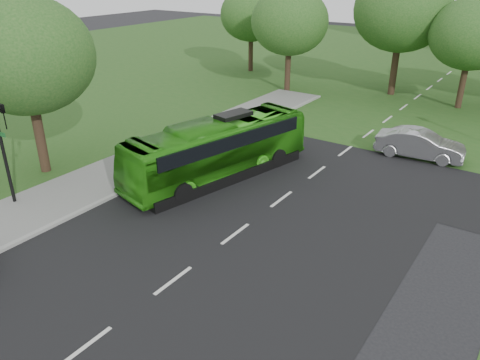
{
  "coord_description": "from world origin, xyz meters",
  "views": [
    {
      "loc": [
        10.06,
        -12.24,
        10.68
      ],
      "look_at": [
        -1.05,
        3.89,
        1.6
      ],
      "focal_mm": 35.0,
      "sensor_mm": 36.0,
      "label": 1
    }
  ],
  "objects_px": {
    "tree_park_f": "(251,15)",
    "tree_park_a": "(290,22)",
    "bus": "(218,149)",
    "sedan": "(420,144)",
    "traffic_light": "(3,141)",
    "tree_side_near": "(24,56)",
    "tree_park_c": "(472,34)",
    "tree_park_b": "(402,11)"
  },
  "relations": [
    {
      "from": "tree_park_f",
      "to": "tree_park_a",
      "type": "bearing_deg",
      "value": -35.73
    },
    {
      "from": "bus",
      "to": "sedan",
      "type": "distance_m",
      "value": 12.31
    },
    {
      "from": "bus",
      "to": "traffic_light",
      "type": "bearing_deg",
      "value": -112.65
    },
    {
      "from": "bus",
      "to": "traffic_light",
      "type": "height_order",
      "value": "traffic_light"
    },
    {
      "from": "tree_side_near",
      "to": "bus",
      "type": "distance_m",
      "value": 10.97
    },
    {
      "from": "tree_park_a",
      "to": "tree_park_c",
      "type": "distance_m",
      "value": 14.56
    },
    {
      "from": "tree_park_f",
      "to": "sedan",
      "type": "xyz_separation_m",
      "value": [
        22.24,
        -15.28,
        -5.02
      ]
    },
    {
      "from": "tree_park_c",
      "to": "tree_park_f",
      "type": "bearing_deg",
      "value": 173.57
    },
    {
      "from": "tree_park_a",
      "to": "tree_park_f",
      "type": "relative_size",
      "value": 1.04
    },
    {
      "from": "sedan",
      "to": "tree_park_c",
      "type": "bearing_deg",
      "value": -4.12
    },
    {
      "from": "tree_park_a",
      "to": "tree_park_c",
      "type": "height_order",
      "value": "tree_park_a"
    },
    {
      "from": "sedan",
      "to": "traffic_light",
      "type": "relative_size",
      "value": 0.9
    },
    {
      "from": "tree_park_c",
      "to": "traffic_light",
      "type": "distance_m",
      "value": 33.36
    },
    {
      "from": "tree_park_f",
      "to": "traffic_light",
      "type": "relative_size",
      "value": 1.52
    },
    {
      "from": "sedan",
      "to": "tree_park_a",
      "type": "bearing_deg",
      "value": 50.45
    },
    {
      "from": "tree_park_a",
      "to": "bus",
      "type": "bearing_deg",
      "value": -71.61
    },
    {
      "from": "tree_park_b",
      "to": "tree_side_near",
      "type": "height_order",
      "value": "tree_park_b"
    },
    {
      "from": "tree_side_near",
      "to": "tree_park_a",
      "type": "bearing_deg",
      "value": 84.69
    },
    {
      "from": "traffic_light",
      "to": "bus",
      "type": "bearing_deg",
      "value": 74.5
    },
    {
      "from": "tree_park_f",
      "to": "tree_side_near",
      "type": "relative_size",
      "value": 0.91
    },
    {
      "from": "tree_park_f",
      "to": "traffic_light",
      "type": "height_order",
      "value": "tree_park_f"
    },
    {
      "from": "tree_park_a",
      "to": "traffic_light",
      "type": "height_order",
      "value": "tree_park_a"
    },
    {
      "from": "tree_park_c",
      "to": "bus",
      "type": "height_order",
      "value": "tree_park_c"
    },
    {
      "from": "tree_park_a",
      "to": "bus",
      "type": "height_order",
      "value": "tree_park_a"
    },
    {
      "from": "sedan",
      "to": "traffic_light",
      "type": "distance_m",
      "value": 22.66
    },
    {
      "from": "tree_park_c",
      "to": "tree_side_near",
      "type": "distance_m",
      "value": 31.51
    },
    {
      "from": "tree_park_f",
      "to": "sedan",
      "type": "relative_size",
      "value": 1.69
    },
    {
      "from": "tree_park_c",
      "to": "tree_side_near",
      "type": "bearing_deg",
      "value": -121.49
    },
    {
      "from": "sedan",
      "to": "traffic_light",
      "type": "height_order",
      "value": "traffic_light"
    },
    {
      "from": "tree_park_c",
      "to": "sedan",
      "type": "distance_m",
      "value": 13.75
    },
    {
      "from": "tree_park_b",
      "to": "bus",
      "type": "relative_size",
      "value": 0.93
    },
    {
      "from": "tree_park_c",
      "to": "sedan",
      "type": "height_order",
      "value": "tree_park_c"
    },
    {
      "from": "tree_park_a",
      "to": "traffic_light",
      "type": "xyz_separation_m",
      "value": [
        0.25,
        -27.15,
        -2.76
      ]
    },
    {
      "from": "bus",
      "to": "sedan",
      "type": "height_order",
      "value": "bus"
    },
    {
      "from": "sedan",
      "to": "tree_side_near",
      "type": "bearing_deg",
      "value": 124.16
    },
    {
      "from": "tree_park_a",
      "to": "tree_park_c",
      "type": "relative_size",
      "value": 1.05
    },
    {
      "from": "tree_park_c",
      "to": "tree_park_a",
      "type": "bearing_deg",
      "value": -167.98
    },
    {
      "from": "tree_park_b",
      "to": "traffic_light",
      "type": "distance_m",
      "value": 32.62
    },
    {
      "from": "tree_side_near",
      "to": "sedan",
      "type": "height_order",
      "value": "tree_side_near"
    },
    {
      "from": "tree_park_a",
      "to": "tree_park_b",
      "type": "bearing_deg",
      "value": 26.88
    },
    {
      "from": "tree_park_f",
      "to": "traffic_light",
      "type": "bearing_deg",
      "value": -76.41
    },
    {
      "from": "tree_park_b",
      "to": "tree_park_f",
      "type": "distance_m",
      "value": 16.07
    }
  ]
}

